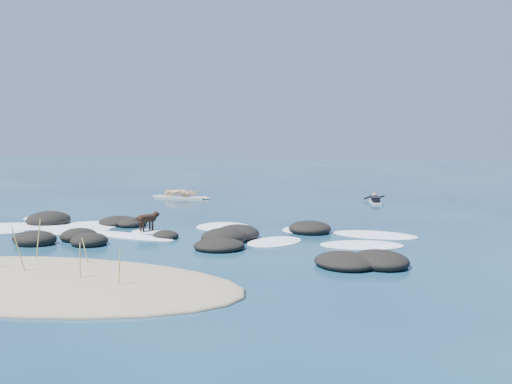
# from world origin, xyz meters

# --- Properties ---
(ground) EXTENTS (160.00, 160.00, 0.00)m
(ground) POSITION_xyz_m (0.00, 0.00, 0.00)
(ground) COLOR #0A2642
(ground) RESTS_ON ground
(sand_dune) EXTENTS (9.00, 4.40, 0.60)m
(sand_dune) POSITION_xyz_m (0.00, -8.20, 0.00)
(sand_dune) COLOR #9E8966
(sand_dune) RESTS_ON ground
(dune_grass) EXTENTS (4.40, 1.80, 1.10)m
(dune_grass) POSITION_xyz_m (-0.47, -8.19, 0.55)
(dune_grass) COLOR tan
(dune_grass) RESTS_ON ground
(reef_rocks) EXTENTS (13.37, 7.04, 0.64)m
(reef_rocks) POSITION_xyz_m (0.50, -2.38, 0.12)
(reef_rocks) COLOR black
(reef_rocks) RESTS_ON ground
(breaking_foam) EXTENTS (15.93, 5.15, 0.12)m
(breaking_foam) POSITION_xyz_m (-1.05, -1.15, 0.01)
(breaking_foam) COLOR white
(breaking_foam) RESTS_ON ground
(standing_surfer_rig) EXTENTS (3.38, 0.88, 1.92)m
(standing_surfer_rig) POSITION_xyz_m (-4.04, 9.35, 0.76)
(standing_surfer_rig) COLOR beige
(standing_surfer_rig) RESTS_ON ground
(paddling_surfer_rig) EXTENTS (1.03, 2.32, 0.40)m
(paddling_surfer_rig) POSITION_xyz_m (5.87, 9.78, 0.14)
(paddling_surfer_rig) COLOR silver
(paddling_surfer_rig) RESTS_ON ground
(dog) EXTENTS (0.57, 1.01, 0.68)m
(dog) POSITION_xyz_m (-0.73, -1.44, 0.45)
(dog) COLOR black
(dog) RESTS_ON ground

